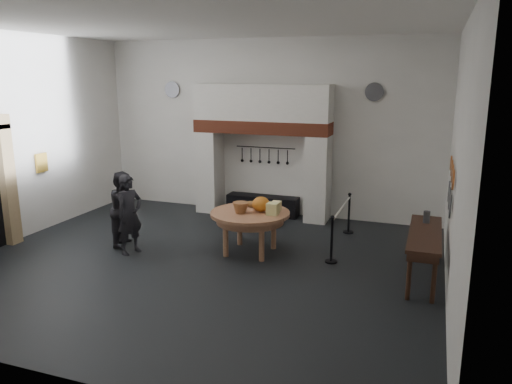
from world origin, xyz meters
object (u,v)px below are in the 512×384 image
(iron_range, at_px, (263,205))
(visitor_near, at_px, (130,214))
(side_table, at_px, (425,234))
(barrier_post_near, at_px, (332,241))
(visitor_far, at_px, (124,209))
(barrier_post_far, at_px, (349,214))
(work_table, at_px, (250,213))

(iron_range, distance_m, visitor_near, 4.05)
(side_table, relative_size, barrier_post_near, 2.44)
(visitor_far, bearing_deg, barrier_post_far, -76.82)
(visitor_near, distance_m, barrier_post_far, 4.93)
(visitor_far, height_order, barrier_post_far, visitor_far)
(iron_range, height_order, work_table, work_table)
(visitor_near, bearing_deg, side_table, -65.84)
(iron_range, bearing_deg, barrier_post_far, -18.72)
(iron_range, height_order, barrier_post_far, barrier_post_far)
(iron_range, bearing_deg, work_table, -76.08)
(visitor_near, xyz_separation_m, side_table, (5.71, 0.57, 0.05))
(side_table, xyz_separation_m, barrier_post_near, (-1.71, 0.29, -0.42))
(visitor_near, distance_m, visitor_far, 0.57)
(visitor_near, bearing_deg, work_table, -51.45)
(iron_range, relative_size, visitor_near, 1.16)
(visitor_far, relative_size, barrier_post_far, 1.79)
(work_table, height_order, barrier_post_near, barrier_post_near)
(iron_range, relative_size, visitor_far, 1.18)
(work_table, xyz_separation_m, side_table, (3.40, -0.28, 0.03))
(iron_range, xyz_separation_m, side_table, (4.10, -3.10, 0.62))
(work_table, distance_m, side_table, 3.41)
(side_table, bearing_deg, visitor_near, -174.33)
(barrier_post_far, bearing_deg, visitor_far, -150.85)
(barrier_post_far, bearing_deg, barrier_post_near, -90.00)
(visitor_near, relative_size, barrier_post_far, 1.83)
(iron_range, bearing_deg, side_table, -37.09)
(iron_range, xyz_separation_m, visitor_near, (-1.61, -3.67, 0.57))
(work_table, bearing_deg, iron_range, 103.92)
(visitor_near, xyz_separation_m, barrier_post_near, (4.00, 0.86, -0.37))
(visitor_near, height_order, barrier_post_far, visitor_near)
(side_table, bearing_deg, work_table, 175.35)
(iron_range, bearing_deg, barrier_post_near, -49.60)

